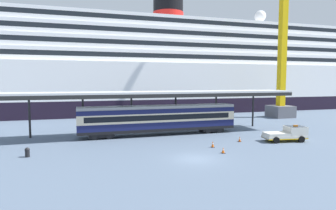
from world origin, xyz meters
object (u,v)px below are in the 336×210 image
(traffic_cone_mid, at_px, (240,139))
(quay_bollard, at_px, (27,152))
(train_carriage, at_px, (159,118))
(dockside_crane, at_px, (285,29))
(traffic_cone_near, at_px, (213,144))
(cruise_ship, at_px, (119,70))
(service_truck, at_px, (288,133))
(traffic_cone_far, at_px, (223,150))

(traffic_cone_mid, relative_size, quay_bollard, 0.67)
(train_carriage, bearing_deg, dockside_crane, 21.01)
(traffic_cone_mid, bearing_deg, traffic_cone_near, -158.77)
(cruise_ship, distance_m, train_carriage, 37.93)
(cruise_ship, relative_size, traffic_cone_near, 206.31)
(service_truck, distance_m, traffic_cone_far, 11.05)
(traffic_cone_near, height_order, dockside_crane, dockside_crane)
(traffic_cone_far, bearing_deg, service_truck, 15.85)
(dockside_crane, bearing_deg, cruise_ship, 140.17)
(train_carriage, distance_m, traffic_cone_mid, 11.30)
(traffic_cone_near, relative_size, dockside_crane, 0.01)
(traffic_cone_mid, distance_m, quay_bollard, 23.91)
(service_truck, bearing_deg, train_carriage, 148.92)
(traffic_cone_far, bearing_deg, train_carriage, 108.08)
(traffic_cone_mid, distance_m, traffic_cone_far, 6.43)
(train_carriage, height_order, dockside_crane, dockside_crane)
(cruise_ship, distance_m, dockside_crane, 40.71)
(traffic_cone_near, distance_m, quay_bollard, 19.46)
(traffic_cone_far, distance_m, quay_bollard, 19.75)
(cruise_ship, bearing_deg, traffic_cone_mid, -77.97)
(service_truck, bearing_deg, traffic_cone_near, -178.42)
(quay_bollard, bearing_deg, traffic_cone_far, -12.36)
(dockside_crane, distance_m, quay_bollard, 52.05)
(traffic_cone_mid, xyz_separation_m, quay_bollard, (-23.91, -0.25, 0.20))
(cruise_ship, xyz_separation_m, service_truck, (15.43, -45.73, -9.49))
(cruise_ship, relative_size, traffic_cone_far, 239.74)
(traffic_cone_mid, height_order, traffic_cone_far, traffic_cone_mid)
(service_truck, bearing_deg, quay_bollard, 177.68)
(traffic_cone_near, bearing_deg, train_carriage, 113.62)
(traffic_cone_near, distance_m, dockside_crane, 37.38)
(train_carriage, relative_size, traffic_cone_mid, 33.81)
(traffic_cone_near, bearing_deg, quay_bollard, 175.57)
(traffic_cone_mid, height_order, quay_bollard, quay_bollard)
(service_truck, bearing_deg, dockside_crane, 52.78)
(service_truck, xyz_separation_m, dockside_crane, (15.28, 20.11, 17.15))
(traffic_cone_near, bearing_deg, service_truck, 1.58)
(train_carriage, relative_size, service_truck, 4.03)
(cruise_ship, xyz_separation_m, train_carriage, (0.99, -37.02, -8.18))
(train_carriage, relative_size, dockside_crane, 0.38)
(traffic_cone_near, bearing_deg, dockside_crane, 38.36)
(cruise_ship, relative_size, quay_bollard, 157.45)
(train_carriage, distance_m, service_truck, 16.91)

